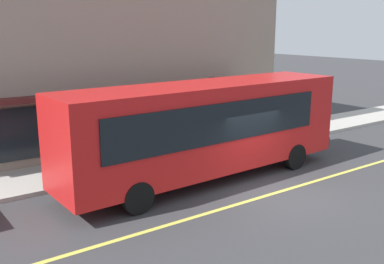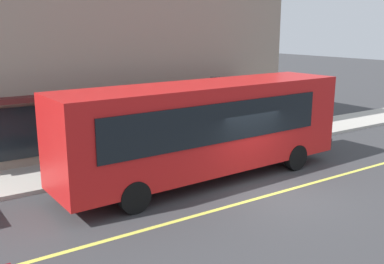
# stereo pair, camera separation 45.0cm
# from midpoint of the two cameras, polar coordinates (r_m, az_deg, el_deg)

# --- Properties ---
(ground) EXTENTS (120.00, 120.00, 0.00)m
(ground) POSITION_cam_midpoint_polar(r_m,az_deg,el_deg) (15.10, 11.49, -7.82)
(ground) COLOR #38383A
(sidewalk) EXTENTS (80.00, 2.84, 0.15)m
(sidewalk) POSITION_cam_midpoint_polar(r_m,az_deg,el_deg) (19.32, -0.65, -2.62)
(sidewalk) COLOR #B2ADA3
(sidewalk) RESTS_ON ground
(lane_centre_stripe) EXTENTS (36.00, 0.16, 0.01)m
(lane_centre_stripe) POSITION_cam_midpoint_polar(r_m,az_deg,el_deg) (15.10, 11.49, -7.80)
(lane_centre_stripe) COLOR #D8D14C
(lane_centre_stripe) RESTS_ON ground
(storefront_building) EXTENTS (19.55, 11.81, 9.52)m
(storefront_building) POSITION_cam_midpoint_polar(r_m,az_deg,el_deg) (23.76, -15.94, 11.31)
(storefront_building) COLOR gray
(storefront_building) RESTS_ON ground
(bus) EXTENTS (11.21, 2.90, 3.50)m
(bus) POSITION_cam_midpoint_polar(r_m,az_deg,el_deg) (15.63, 2.73, 0.77)
(bus) COLOR red
(bus) RESTS_ON ground
(traffic_light) EXTENTS (0.30, 0.52, 3.20)m
(traffic_light) POSITION_cam_midpoint_polar(r_m,az_deg,el_deg) (18.98, 3.72, 4.67)
(traffic_light) COLOR #2D2D33
(traffic_light) RESTS_ON sidewalk
(pedestrian_by_curb) EXTENTS (0.34, 0.34, 1.87)m
(pedestrian_by_curb) POSITION_cam_midpoint_polar(r_m,az_deg,el_deg) (25.99, 16.23, 3.71)
(pedestrian_by_curb) COLOR black
(pedestrian_by_curb) RESTS_ON sidewalk
(pedestrian_waiting) EXTENTS (0.34, 0.34, 1.57)m
(pedestrian_waiting) POSITION_cam_midpoint_polar(r_m,az_deg,el_deg) (20.33, 7.29, 1.01)
(pedestrian_waiting) COLOR black
(pedestrian_waiting) RESTS_ON sidewalk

